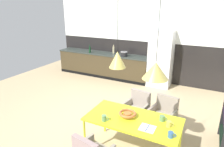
{
  "coord_description": "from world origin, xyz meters",
  "views": [
    {
      "loc": [
        2.13,
        -3.3,
        2.57
      ],
      "look_at": [
        -0.01,
        0.9,
        0.96
      ],
      "focal_mm": 32.05,
      "sensor_mm": 36.0,
      "label": 1
    }
  ],
  "objects_px": {
    "pendant_lamp_over_table_near": "(117,59)",
    "mug_wide_latte": "(169,124)",
    "refrigerator_column": "(161,59)",
    "bottle_spice_small": "(114,50)",
    "armchair_corner_seat": "(138,105)",
    "bottle_oil_tall": "(90,50)",
    "open_book": "(147,128)",
    "pendant_lamp_over_table_far": "(155,71)",
    "mug_white_ceramic": "(171,135)",
    "armchair_far_side": "(164,111)",
    "cooking_pot": "(124,54)",
    "mug_tall_blue": "(104,118)",
    "mug_dark_espresso": "(162,118)",
    "dining_table": "(133,121)",
    "fruit_bowl": "(127,114)"
  },
  "relations": [
    {
      "from": "bottle_oil_tall",
      "to": "bottle_spice_small",
      "type": "distance_m",
      "value": 0.89
    },
    {
      "from": "open_book",
      "to": "bottle_spice_small",
      "type": "height_order",
      "value": "bottle_spice_small"
    },
    {
      "from": "fruit_bowl",
      "to": "open_book",
      "type": "relative_size",
      "value": 1.28
    },
    {
      "from": "mug_white_ceramic",
      "to": "armchair_far_side",
      "type": "bearing_deg",
      "value": 106.71
    },
    {
      "from": "mug_white_ceramic",
      "to": "cooking_pot",
      "type": "relative_size",
      "value": 0.49
    },
    {
      "from": "refrigerator_column",
      "to": "bottle_oil_tall",
      "type": "xyz_separation_m",
      "value": [
        -2.6,
        -0.2,
        0.09
      ]
    },
    {
      "from": "dining_table",
      "to": "fruit_bowl",
      "type": "height_order",
      "value": "fruit_bowl"
    },
    {
      "from": "mug_tall_blue",
      "to": "cooking_pot",
      "type": "relative_size",
      "value": 0.52
    },
    {
      "from": "armchair_corner_seat",
      "to": "pendant_lamp_over_table_near",
      "type": "distance_m",
      "value": 1.52
    },
    {
      "from": "refrigerator_column",
      "to": "mug_wide_latte",
      "type": "distance_m",
      "value": 3.62
    },
    {
      "from": "armchair_far_side",
      "to": "bottle_oil_tall",
      "type": "bearing_deg",
      "value": -23.05
    },
    {
      "from": "armchair_far_side",
      "to": "cooking_pot",
      "type": "bearing_deg",
      "value": -38.55
    },
    {
      "from": "bottle_oil_tall",
      "to": "mug_tall_blue",
      "type": "bearing_deg",
      "value": -54.04
    },
    {
      "from": "dining_table",
      "to": "armchair_corner_seat",
      "type": "bearing_deg",
      "value": 104.69
    },
    {
      "from": "refrigerator_column",
      "to": "bottle_spice_small",
      "type": "distance_m",
      "value": 1.78
    },
    {
      "from": "armchair_far_side",
      "to": "open_book",
      "type": "bearing_deg",
      "value": 100.55
    },
    {
      "from": "armchair_far_side",
      "to": "pendant_lamp_over_table_far",
      "type": "height_order",
      "value": "pendant_lamp_over_table_far"
    },
    {
      "from": "armchair_far_side",
      "to": "open_book",
      "type": "distance_m",
      "value": 1.07
    },
    {
      "from": "cooking_pot",
      "to": "bottle_spice_small",
      "type": "height_order",
      "value": "bottle_spice_small"
    },
    {
      "from": "armchair_corner_seat",
      "to": "pendant_lamp_over_table_far",
      "type": "bearing_deg",
      "value": 131.42
    },
    {
      "from": "cooking_pot",
      "to": "mug_tall_blue",
      "type": "bearing_deg",
      "value": -71.13
    },
    {
      "from": "mug_dark_espresso",
      "to": "bottle_oil_tall",
      "type": "height_order",
      "value": "bottle_oil_tall"
    },
    {
      "from": "bottle_oil_tall",
      "to": "pendant_lamp_over_table_near",
      "type": "height_order",
      "value": "pendant_lamp_over_table_near"
    },
    {
      "from": "armchair_far_side",
      "to": "open_book",
      "type": "relative_size",
      "value": 3.35
    },
    {
      "from": "armchair_corner_seat",
      "to": "bottle_oil_tall",
      "type": "xyz_separation_m",
      "value": [
        -2.77,
        2.38,
        0.51
      ]
    },
    {
      "from": "dining_table",
      "to": "mug_wide_latte",
      "type": "xyz_separation_m",
      "value": [
        0.6,
        0.03,
        0.1
      ]
    },
    {
      "from": "dining_table",
      "to": "mug_white_ceramic",
      "type": "distance_m",
      "value": 0.72
    },
    {
      "from": "fruit_bowl",
      "to": "mug_wide_latte",
      "type": "relative_size",
      "value": 2.47
    },
    {
      "from": "cooking_pot",
      "to": "mug_wide_latte",
      "type": "bearing_deg",
      "value": -56.05
    },
    {
      "from": "mug_tall_blue",
      "to": "mug_wide_latte",
      "type": "xyz_separation_m",
      "value": [
        1.01,
        0.32,
        -0.0
      ]
    },
    {
      "from": "refrigerator_column",
      "to": "open_book",
      "type": "xyz_separation_m",
      "value": [
        0.72,
        -3.67,
        -0.19
      ]
    },
    {
      "from": "armchair_far_side",
      "to": "mug_dark_espresso",
      "type": "bearing_deg",
      "value": 111.63
    },
    {
      "from": "pendant_lamp_over_table_far",
      "to": "mug_white_ceramic",
      "type": "bearing_deg",
      "value": -33.85
    },
    {
      "from": "mug_tall_blue",
      "to": "fruit_bowl",
      "type": "bearing_deg",
      "value": 46.61
    },
    {
      "from": "mug_tall_blue",
      "to": "bottle_spice_small",
      "type": "xyz_separation_m",
      "value": [
        -1.77,
        3.9,
        0.25
      ]
    },
    {
      "from": "open_book",
      "to": "refrigerator_column",
      "type": "bearing_deg",
      "value": 101.05
    },
    {
      "from": "open_book",
      "to": "pendant_lamp_over_table_far",
      "type": "height_order",
      "value": "pendant_lamp_over_table_far"
    },
    {
      "from": "bottle_oil_tall",
      "to": "mug_wide_latte",
      "type": "bearing_deg",
      "value": -42.19
    },
    {
      "from": "mug_dark_espresso",
      "to": "bottle_oil_tall",
      "type": "bearing_deg",
      "value": 137.82
    },
    {
      "from": "open_book",
      "to": "pendant_lamp_over_table_near",
      "type": "relative_size",
      "value": 0.22
    },
    {
      "from": "mug_tall_blue",
      "to": "armchair_far_side",
      "type": "bearing_deg",
      "value": 57.09
    },
    {
      "from": "mug_wide_latte",
      "to": "refrigerator_column",
      "type": "bearing_deg",
      "value": 106.18
    },
    {
      "from": "cooking_pot",
      "to": "armchair_far_side",
      "type": "bearing_deg",
      "value": -51.3
    },
    {
      "from": "cooking_pot",
      "to": "pendant_lamp_over_table_near",
      "type": "distance_m",
      "value": 3.7
    },
    {
      "from": "mug_wide_latte",
      "to": "fruit_bowl",
      "type": "bearing_deg",
      "value": -179.23
    },
    {
      "from": "pendant_lamp_over_table_near",
      "to": "mug_wide_latte",
      "type": "bearing_deg",
      "value": 0.03
    },
    {
      "from": "dining_table",
      "to": "cooking_pot",
      "type": "height_order",
      "value": "cooking_pot"
    },
    {
      "from": "mug_tall_blue",
      "to": "cooking_pot",
      "type": "height_order",
      "value": "cooking_pot"
    },
    {
      "from": "mug_tall_blue",
      "to": "bottle_oil_tall",
      "type": "relative_size",
      "value": 0.42
    },
    {
      "from": "bottle_oil_tall",
      "to": "bottle_spice_small",
      "type": "xyz_separation_m",
      "value": [
        0.83,
        0.31,
        0.01
      ]
    }
  ]
}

